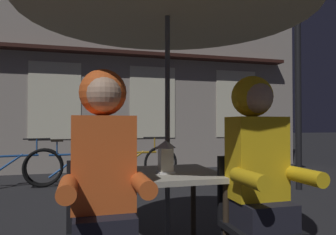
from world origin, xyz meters
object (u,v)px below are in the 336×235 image
Objects in this scene: person_left_hooded at (104,167)px; bicycle_third at (74,165)px; chair_left at (103,230)px; street_lamp at (298,26)px; bicycle_second at (11,168)px; chair_right at (254,216)px; lantern at (166,156)px; bicycle_fourth at (134,163)px; cafe_table at (167,186)px; person_right_hooded at (259,162)px.

bicycle_third is at bearing 93.55° from person_left_hooded.
chair_left is at bearing 90.00° from person_left_hooded.
bicycle_second is (-4.61, 1.34, -2.37)m from street_lamp.
lantern is at bearing 149.20° from chair_right.
lantern reaches higher than bicycle_fourth.
street_lamp is (2.90, 2.31, 1.85)m from lantern.
bicycle_second is 1.00m from bicycle_third.
lantern is (-0.03, -0.06, 0.22)m from cafe_table.
cafe_table is at bearing -78.59° from bicycle_third.
chair_right is at bearing -37.55° from cafe_table.
person_left_hooded reaches higher than cafe_table.
chair_left is 4.80m from street_lamp.
bicycle_second is at bearing 114.96° from lantern.
person_left_hooded is (-0.96, -0.06, 0.36)m from chair_right.
street_lamp is 2.31× the size of bicycle_fourth.
lantern reaches higher than cafe_table.
chair_left is at bearing -86.40° from bicycle_third.
chair_left is at bearing -142.06° from street_lamp.
cafe_table is at bearing -64.25° from bicycle_second.
bicycle_fourth is at bearing 84.35° from cafe_table.
bicycle_second is (-2.21, 3.96, -0.14)m from chair_right.
chair_left is 0.52× the size of bicycle_second.
bicycle_second is (-2.21, 4.02, -0.50)m from person_right_hooded.
bicycle_third is (-1.21, 3.99, -0.14)m from chair_right.
person_left_hooded is at bearing -72.68° from bicycle_second.
chair_right is at bearing -60.81° from bicycle_second.
cafe_table is at bearing 138.43° from person_right_hooded.
person_left_hooded and person_right_hooded have the same top height.
person_left_hooded is 0.84× the size of bicycle_second.
bicycle_fourth is (0.84, 4.02, -0.14)m from chair_left.
cafe_table is 4.20m from street_lamp.
street_lamp is at bearing -29.29° from bicycle_fourth.
person_right_hooded is at bearing -131.86° from street_lamp.
chair_right is at bearing -132.47° from street_lamp.
person_right_hooded is 0.36× the size of street_lamp.
bicycle_second and bicycle_fourth have the same top height.
chair_left reaches higher than cafe_table.
lantern is at bearing -115.45° from cafe_table.
cafe_table is at bearing 142.45° from chair_right.
bicycle_third is at bearing 106.88° from chair_right.
person_right_hooded reaches higher than bicycle_second.
person_left_hooded reaches higher than lantern.
bicycle_fourth is (0.36, 3.66, -0.29)m from cafe_table.
chair_left is at bearing 176.61° from person_right_hooded.
person_right_hooded is 0.84× the size of bicycle_second.
person_left_hooded reaches higher than bicycle_fourth.
street_lamp is (2.39, 2.62, 2.23)m from chair_right.
lantern is 0.63m from person_right_hooded.
street_lamp is at bearing 37.94° from chair_left.
bicycle_fourth is (0.39, 3.72, -0.51)m from lantern.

